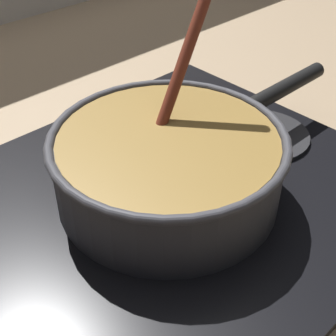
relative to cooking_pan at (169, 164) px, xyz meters
The scene contains 5 objects.
ground 0.13m from the cooking_pan, 78.74° to the right, with size 2.40×1.60×0.04m, color #9E8466.
hob_plate 0.05m from the cooking_pan, behind, with size 0.56×0.48×0.01m, color black.
burner_ring 0.04m from the cooking_pan, behind, with size 0.16×0.16×0.01m, color #592D0C.
spare_burner 0.19m from the cooking_pan, ahead, with size 0.13×0.13×0.01m, color #262628.
cooking_pan is the anchor object (origin of this frame).
Camera 1 is at (-0.33, -0.23, 0.40)m, focal length 51.62 mm.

